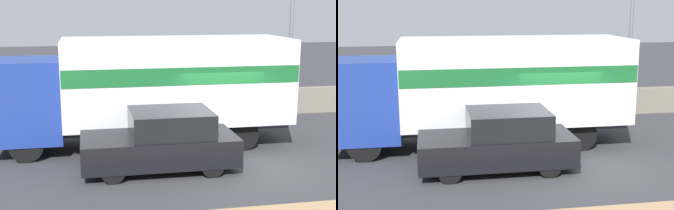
% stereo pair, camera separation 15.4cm
% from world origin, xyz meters
% --- Properties ---
extents(ground_plane, '(80.00, 80.00, 0.00)m').
position_xyz_m(ground_plane, '(0.00, 0.00, 0.00)').
color(ground_plane, '#38383D').
extents(stone_wall_backdrop, '(60.00, 0.35, 1.05)m').
position_xyz_m(stone_wall_backdrop, '(0.00, 6.07, 0.53)').
color(stone_wall_backdrop, gray).
rests_on(stone_wall_backdrop, ground_plane).
extents(street_lamp, '(0.56, 0.28, 7.29)m').
position_xyz_m(street_lamp, '(3.97, 5.46, 4.20)').
color(street_lamp, slate).
rests_on(street_lamp, ground_plane).
extents(box_truck, '(9.08, 2.58, 3.41)m').
position_xyz_m(box_truck, '(-1.84, 2.52, 2.00)').
color(box_truck, navy).
rests_on(box_truck, ground_plane).
extents(car_hatchback, '(4.17, 1.89, 1.64)m').
position_xyz_m(car_hatchback, '(-1.95, 0.35, 0.80)').
color(car_hatchback, black).
rests_on(car_hatchback, ground_plane).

